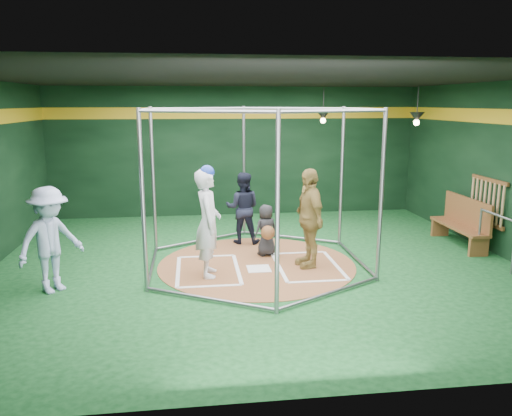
{
  "coord_description": "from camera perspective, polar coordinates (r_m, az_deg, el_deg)",
  "views": [
    {
      "loc": [
        -1.19,
        -9.15,
        3.07
      ],
      "look_at": [
        0.0,
        0.1,
        1.1
      ],
      "focal_mm": 35.0,
      "sensor_mm": 36.0,
      "label": 1
    }
  ],
  "objects": [
    {
      "name": "pendant_lamp_near",
      "position": [
        13.19,
        7.68,
        10.4
      ],
      "size": [
        0.34,
        0.34,
        0.9
      ],
      "color": "black",
      "rests_on": "room_shell"
    },
    {
      "name": "bat_rack",
      "position": [
        11.52,
        24.89,
        0.71
      ],
      "size": [
        0.07,
        1.25,
        0.98
      ],
      "color": "brown",
      "rests_on": "room_shell"
    },
    {
      "name": "catcher_figure",
      "position": [
        10.11,
        1.17,
        -2.57
      ],
      "size": [
        0.6,
        0.65,
        1.05
      ],
      "color": "black",
      "rests_on": "clay_disc"
    },
    {
      "name": "batter_box_right",
      "position": [
        9.65,
        5.91,
        -6.58
      ],
      "size": [
        1.17,
        1.77,
        0.01
      ],
      "color": "white",
      "rests_on": "clay_disc"
    },
    {
      "name": "batter_box_left",
      "position": [
        9.41,
        -5.51,
        -7.06
      ],
      "size": [
        1.17,
        1.77,
        0.01
      ],
      "color": "white",
      "rests_on": "clay_disc"
    },
    {
      "name": "bystander_blue",
      "position": [
        8.81,
        -22.47,
        -3.4
      ],
      "size": [
        1.26,
        1.27,
        1.76
      ],
      "primitive_type": "imported",
      "rotation": [
        0.0,
        0.0,
        0.79
      ],
      "color": "#ACBCE3",
      "rests_on": "ground"
    },
    {
      "name": "clay_disc",
      "position": [
        9.72,
        0.08,
        -6.44
      ],
      "size": [
        3.8,
        3.8,
        0.01
      ],
      "primitive_type": "cylinder",
      "color": "brown",
      "rests_on": "ground"
    },
    {
      "name": "pendant_lamp_far",
      "position": [
        12.3,
        17.9,
        9.84
      ],
      "size": [
        0.34,
        0.34,
        0.9
      ],
      "color": "black",
      "rests_on": "room_shell"
    },
    {
      "name": "dugout_bench",
      "position": [
        11.76,
        22.55,
        -1.41
      ],
      "size": [
        0.42,
        1.82,
        1.06
      ],
      "color": "brown",
      "rests_on": "ground"
    },
    {
      "name": "umpire",
      "position": [
        10.98,
        -1.53,
        0.01
      ],
      "size": [
        0.87,
        0.74,
        1.58
      ],
      "primitive_type": "imported",
      "rotation": [
        0.0,
        0.0,
        2.94
      ],
      "color": "black",
      "rests_on": "clay_disc"
    },
    {
      "name": "room_shell",
      "position": [
        9.33,
        0.07,
        3.82
      ],
      "size": [
        10.1,
        9.1,
        3.53
      ],
      "color": "#0D3D17",
      "rests_on": "ground"
    },
    {
      "name": "batting_cage",
      "position": [
        9.36,
        0.08,
        2.27
      ],
      "size": [
        4.05,
        4.67,
        3.0
      ],
      "color": "gray",
      "rests_on": "ground"
    },
    {
      "name": "home_plate",
      "position": [
        9.44,
        0.31,
        -6.94
      ],
      "size": [
        0.43,
        0.43,
        0.01
      ],
      "primitive_type": "cube",
      "color": "white",
      "rests_on": "clay_disc"
    },
    {
      "name": "visitor_leopard",
      "position": [
        9.43,
        6.08,
        -1.13
      ],
      "size": [
        0.61,
        1.15,
        1.88
      ],
      "primitive_type": "imported",
      "rotation": [
        0.0,
        0.0,
        -1.43
      ],
      "color": "tan",
      "rests_on": "clay_disc"
    },
    {
      "name": "steel_railing",
      "position": [
        10.58,
        25.8,
        -2.4
      ],
      "size": [
        0.05,
        1.16,
        1.0
      ],
      "color": "gray",
      "rests_on": "ground"
    },
    {
      "name": "batter_figure",
      "position": [
        8.89,
        -5.51,
        -1.58
      ],
      "size": [
        0.47,
        0.71,
        2.0
      ],
      "color": "silver",
      "rests_on": "clay_disc"
    }
  ]
}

